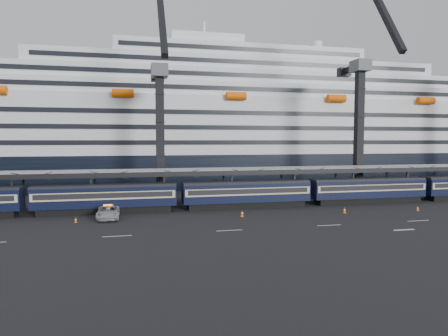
% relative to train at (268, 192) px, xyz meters
% --- Properties ---
extents(ground, '(260.00, 260.00, 0.00)m').
position_rel_train_xyz_m(ground, '(4.65, -10.00, -2.20)').
color(ground, black).
rests_on(ground, ground).
extents(lane_markings, '(111.00, 4.27, 0.02)m').
position_rel_train_xyz_m(lane_markings, '(12.80, -15.23, -2.19)').
color(lane_markings, beige).
rests_on(lane_markings, ground).
extents(train, '(133.05, 3.00, 4.05)m').
position_rel_train_xyz_m(train, '(0.00, 0.00, 0.00)').
color(train, black).
rests_on(train, ground).
extents(canopy, '(130.00, 6.25, 5.53)m').
position_rel_train_xyz_m(canopy, '(4.65, 4.00, 3.05)').
color(canopy, gray).
rests_on(canopy, ground).
extents(cruise_ship, '(214.09, 28.84, 34.00)m').
position_rel_train_xyz_m(cruise_ship, '(3.57, 35.99, 10.14)').
color(cruise_ship, black).
rests_on(cruise_ship, ground).
extents(crane_dark_near, '(4.50, 17.75, 35.08)m').
position_rel_train_xyz_m(crane_dark_near, '(-15.35, 8.59, 9.73)').
color(crane_dark_near, '#47484E').
rests_on(crane_dark_near, ground).
extents(crane_dark_mid, '(4.50, 18.24, 39.64)m').
position_rel_train_xyz_m(crane_dark_mid, '(19.65, 7.59, 11.16)').
color(crane_dark_mid, '#47484E').
rests_on(crane_dark_mid, ground).
extents(pickup_truck, '(2.82, 5.97, 1.65)m').
position_rel_train_xyz_m(pickup_truck, '(-22.85, -4.03, -1.38)').
color(pickup_truck, '#9EA1A4').
rests_on(pickup_truck, ground).
extents(traffic_cone_b, '(0.34, 0.34, 0.67)m').
position_rel_train_xyz_m(traffic_cone_b, '(-26.52, -5.79, -1.87)').
color(traffic_cone_b, '#FE6108').
rests_on(traffic_cone_b, ground).
extents(traffic_cone_c, '(0.43, 0.43, 0.86)m').
position_rel_train_xyz_m(traffic_cone_c, '(-5.87, -6.57, -1.77)').
color(traffic_cone_c, '#FE6108').
rests_on(traffic_cone_c, ground).
extents(traffic_cone_d, '(0.42, 0.42, 0.83)m').
position_rel_train_xyz_m(traffic_cone_d, '(8.50, -7.17, -1.79)').
color(traffic_cone_d, '#FE6108').
rests_on(traffic_cone_d, ground).
extents(traffic_cone_e, '(0.35, 0.35, 0.70)m').
position_rel_train_xyz_m(traffic_cone_e, '(19.49, -7.86, -1.85)').
color(traffic_cone_e, '#FE6108').
rests_on(traffic_cone_e, ground).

